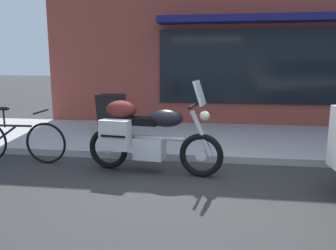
{
  "coord_description": "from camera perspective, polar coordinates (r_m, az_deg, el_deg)",
  "views": [
    {
      "loc": [
        0.43,
        -4.12,
        1.63
      ],
      "look_at": [
        -0.3,
        0.89,
        0.7
      ],
      "focal_mm": 35.94,
      "sensor_mm": 36.0,
      "label": 1
    }
  ],
  "objects": [
    {
      "name": "ground_plane",
      "position": [
        4.45,
        2.21,
        -11.06
      ],
      "size": [
        80.0,
        80.0,
        0.0
      ],
      "primitive_type": "plane",
      "color": "#2D2D2D"
    },
    {
      "name": "parked_bicycle",
      "position": [
        6.11,
        -24.37,
        -2.4
      ],
      "size": [
        1.71,
        0.48,
        0.93
      ],
      "color": "black",
      "rests_on": "ground_plane"
    },
    {
      "name": "touring_motorcycle",
      "position": [
        5.02,
        -4.13,
        -1.41
      ],
      "size": [
        2.11,
        0.64,
        1.4
      ],
      "color": "black",
      "rests_on": "ground_plane"
    },
    {
      "name": "sandwich_board_sign",
      "position": [
        7.22,
        -9.63,
        1.72
      ],
      "size": [
        0.55,
        0.4,
        0.87
      ],
      "color": "black",
      "rests_on": "sidewalk_curb"
    }
  ]
}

